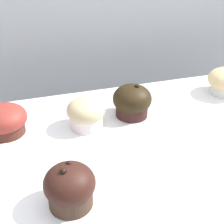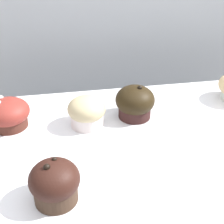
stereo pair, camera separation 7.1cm
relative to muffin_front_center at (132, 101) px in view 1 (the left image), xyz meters
name	(u,v)px [view 1 (the left image)]	position (x,y,z in m)	size (l,w,h in m)	color
wall_back	(96,68)	(0.02, 0.44, -0.09)	(3.20, 0.10, 1.80)	#B2B7BC
muffin_front_center	(132,101)	(0.00, 0.00, 0.00)	(0.10, 0.10, 0.09)	#311917
muffin_back_left	(5,120)	(-0.30, 0.01, -0.01)	(0.10, 0.10, 0.07)	#49231A
muffin_back_right	(70,187)	(-0.20, -0.25, 0.00)	(0.09, 0.09, 0.08)	#3D2A1E
muffin_front_right	(86,113)	(-0.12, -0.02, 0.00)	(0.09, 0.09, 0.07)	silver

